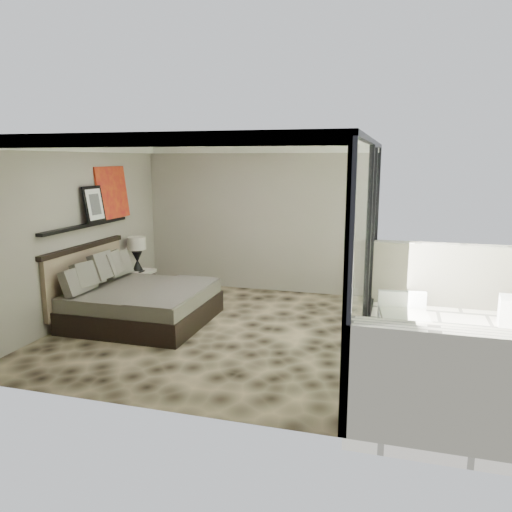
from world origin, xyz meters
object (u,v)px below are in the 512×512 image
(bed, at_px, (137,301))
(table_lamp, at_px, (137,249))
(nightstand, at_px, (139,285))
(lounger, at_px, (406,329))

(bed, xyz_separation_m, table_lamp, (-0.69, 1.28, 0.58))
(nightstand, xyz_separation_m, lounger, (4.77, -0.96, -0.07))
(bed, distance_m, lounger, 4.13)
(nightstand, xyz_separation_m, table_lamp, (-0.03, 0.02, 0.67))
(table_lamp, bearing_deg, lounger, -11.53)
(nightstand, distance_m, table_lamp, 0.68)
(nightstand, relative_size, table_lamp, 0.78)
(lounger, bearing_deg, table_lamp, 161.73)
(table_lamp, relative_size, lounger, 0.42)
(bed, height_order, nightstand, bed)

